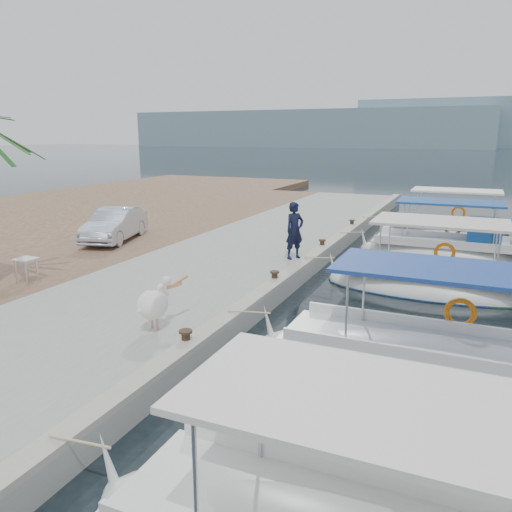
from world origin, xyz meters
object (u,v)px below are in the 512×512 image
(fishing_caique_c, at_px, (430,287))
(parked_car, at_px, (115,225))
(pelican, at_px, (155,304))
(fishing_caique_d, at_px, (445,252))
(fishing_caique_b, at_px, (439,367))
(fishing_caique_e, at_px, (449,233))
(fisherman, at_px, (295,231))

(fishing_caique_c, bearing_deg, parked_car, 178.57)
(pelican, bearing_deg, fishing_caique_d, 65.77)
(fishing_caique_b, relative_size, fishing_caique_d, 1.20)
(fishing_caique_d, xyz_separation_m, parked_car, (-12.54, -4.64, 0.97))
(fishing_caique_c, bearing_deg, fishing_caique_d, 88.37)
(fishing_caique_b, xyz_separation_m, pelican, (-5.96, -1.32, 0.96))
(fishing_caique_e, bearing_deg, pelican, -107.89)
(fishing_caique_c, height_order, fishing_caique_d, same)
(fishing_caique_d, relative_size, parked_car, 1.63)
(fishing_caique_e, relative_size, pelican, 4.49)
(fishing_caique_d, relative_size, fishing_caique_e, 0.99)
(fishing_caique_b, height_order, fishing_caique_d, same)
(fishing_caique_d, bearing_deg, pelican, -114.23)
(fishing_caique_b, distance_m, fisherman, 8.20)
(fishing_caique_c, relative_size, fishing_caique_e, 0.98)
(fishing_caique_d, distance_m, pelican, 13.25)
(fishing_caique_c, xyz_separation_m, fisherman, (-4.61, 0.33, 1.37))
(fisherman, height_order, parked_car, fisherman)
(parked_car, bearing_deg, fishing_caique_b, -41.10)
(fishing_caique_b, height_order, pelican, fishing_caique_b)
(fishing_caique_b, relative_size, fisherman, 3.93)
(fishing_caique_b, xyz_separation_m, fisherman, (-5.28, 6.11, 1.37))
(fishing_caique_e, height_order, pelican, fishing_caique_e)
(pelican, bearing_deg, fisherman, 84.83)
(fisherman, bearing_deg, pelican, -151.49)
(fishing_caique_c, height_order, fisherman, fisherman)
(fishing_caique_c, xyz_separation_m, fishing_caique_e, (0.08, 9.50, 0.00))
(fishing_caique_b, relative_size, pelican, 5.30)
(fishing_caique_e, height_order, parked_car, fishing_caique_e)
(fisherman, bearing_deg, fishing_caique_b, -105.48)
(fishing_caique_d, xyz_separation_m, fishing_caique_e, (-0.06, 4.55, -0.07))
(parked_car, bearing_deg, fishing_caique_e, 20.26)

